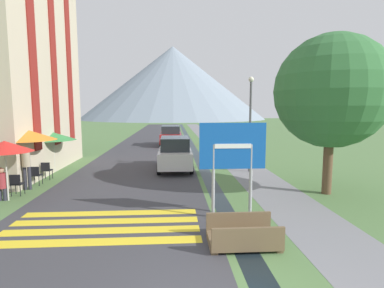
{
  "coord_description": "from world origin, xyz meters",
  "views": [
    {
      "loc": [
        -0.51,
        -4.55,
        3.35
      ],
      "look_at": [
        0.43,
        10.0,
        1.63
      ],
      "focal_mm": 28.0,
      "sensor_mm": 36.0,
      "label": 1
    }
  ],
  "objects_px": {
    "hotel_building": "(1,54)",
    "road_sign": "(233,154)",
    "cafe_umbrella_middle_orange": "(28,135)",
    "cafe_umbrella_rear_green": "(53,136)",
    "cafe_chair_far_left": "(46,169)",
    "parked_car_near": "(175,153)",
    "footbridge": "(243,236)",
    "tree_by_path": "(332,92)",
    "cafe_chair_near_left": "(16,183)",
    "person_seated_far": "(1,182)",
    "streetlamp": "(250,116)",
    "parked_car_far": "(171,136)",
    "cafe_umbrella_front_red": "(5,147)",
    "person_standing_terrace": "(26,165)",
    "cafe_chair_middle": "(36,174)"
  },
  "relations": [
    {
      "from": "hotel_building",
      "to": "road_sign",
      "type": "relative_size",
      "value": 3.92
    },
    {
      "from": "cafe_umbrella_middle_orange",
      "to": "cafe_umbrella_rear_green",
      "type": "xyz_separation_m",
      "value": [
        0.0,
        2.64,
        -0.29
      ]
    },
    {
      "from": "cafe_chair_far_left",
      "to": "parked_car_near",
      "type": "bearing_deg",
      "value": 46.42
    },
    {
      "from": "hotel_building",
      "to": "cafe_umbrella_middle_orange",
      "type": "height_order",
      "value": "hotel_building"
    },
    {
      "from": "footbridge",
      "to": "tree_by_path",
      "type": "distance_m",
      "value": 7.16
    },
    {
      "from": "cafe_umbrella_middle_orange",
      "to": "cafe_umbrella_rear_green",
      "type": "relative_size",
      "value": 1.05
    },
    {
      "from": "tree_by_path",
      "to": "parked_car_near",
      "type": "bearing_deg",
      "value": 139.8
    },
    {
      "from": "hotel_building",
      "to": "cafe_chair_near_left",
      "type": "height_order",
      "value": "hotel_building"
    },
    {
      "from": "hotel_building",
      "to": "footbridge",
      "type": "relative_size",
      "value": 6.76
    },
    {
      "from": "cafe_umbrella_middle_orange",
      "to": "person_seated_far",
      "type": "bearing_deg",
      "value": -89.4
    },
    {
      "from": "cafe_chair_near_left",
      "to": "streetlamp",
      "type": "bearing_deg",
      "value": 49.38
    },
    {
      "from": "streetlamp",
      "to": "cafe_chair_far_left",
      "type": "bearing_deg",
      "value": -172.61
    },
    {
      "from": "cafe_umbrella_rear_green",
      "to": "streetlamp",
      "type": "relative_size",
      "value": 0.46
    },
    {
      "from": "road_sign",
      "to": "parked_car_far",
      "type": "xyz_separation_m",
      "value": [
        -2.0,
        18.25,
        -1.06
      ]
    },
    {
      "from": "road_sign",
      "to": "cafe_chair_far_left",
      "type": "distance_m",
      "value": 9.58
    },
    {
      "from": "cafe_umbrella_rear_green",
      "to": "tree_by_path",
      "type": "bearing_deg",
      "value": -21.36
    },
    {
      "from": "road_sign",
      "to": "streetlamp",
      "type": "height_order",
      "value": "streetlamp"
    },
    {
      "from": "cafe_umbrella_front_red",
      "to": "person_standing_terrace",
      "type": "xyz_separation_m",
      "value": [
        -0.0,
        1.5,
        -0.95
      ]
    },
    {
      "from": "person_standing_terrace",
      "to": "footbridge",
      "type": "bearing_deg",
      "value": -35.9
    },
    {
      "from": "footbridge",
      "to": "person_seated_far",
      "type": "relative_size",
      "value": 1.38
    },
    {
      "from": "road_sign",
      "to": "cafe_umbrella_front_red",
      "type": "height_order",
      "value": "road_sign"
    },
    {
      "from": "cafe_chair_middle",
      "to": "person_standing_terrace",
      "type": "height_order",
      "value": "person_standing_terrace"
    },
    {
      "from": "hotel_building",
      "to": "person_standing_terrace",
      "type": "xyz_separation_m",
      "value": [
        2.83,
        -3.97,
        -5.14
      ]
    },
    {
      "from": "cafe_chair_near_left",
      "to": "cafe_umbrella_rear_green",
      "type": "relative_size",
      "value": 0.37
    },
    {
      "from": "parked_car_far",
      "to": "person_seated_far",
      "type": "distance_m",
      "value": 17.14
    },
    {
      "from": "road_sign",
      "to": "parked_car_near",
      "type": "distance_m",
      "value": 7.65
    },
    {
      "from": "cafe_chair_near_left",
      "to": "cafe_umbrella_rear_green",
      "type": "height_order",
      "value": "cafe_umbrella_rear_green"
    },
    {
      "from": "parked_car_far",
      "to": "person_seated_far",
      "type": "xyz_separation_m",
      "value": [
        -6.06,
        -16.04,
        -0.23
      ]
    },
    {
      "from": "person_seated_far",
      "to": "parked_car_far",
      "type": "bearing_deg",
      "value": 69.3
    },
    {
      "from": "person_standing_terrace",
      "to": "tree_by_path",
      "type": "relative_size",
      "value": 0.29
    },
    {
      "from": "cafe_chair_near_left",
      "to": "streetlamp",
      "type": "height_order",
      "value": "streetlamp"
    },
    {
      "from": "person_seated_far",
      "to": "tree_by_path",
      "type": "distance_m",
      "value": 12.76
    },
    {
      "from": "cafe_umbrella_rear_green",
      "to": "tree_by_path",
      "type": "relative_size",
      "value": 0.37
    },
    {
      "from": "parked_car_near",
      "to": "person_standing_terrace",
      "type": "bearing_deg",
      "value": -149.22
    },
    {
      "from": "cafe_umbrella_middle_orange",
      "to": "footbridge",
      "type": "bearing_deg",
      "value": -38.86
    },
    {
      "from": "footbridge",
      "to": "cafe_chair_near_left",
      "type": "relative_size",
      "value": 2.0
    },
    {
      "from": "hotel_building",
      "to": "tree_by_path",
      "type": "xyz_separation_m",
      "value": [
        14.96,
        -5.34,
        -2.19
      ]
    },
    {
      "from": "cafe_chair_middle",
      "to": "cafe_chair_far_left",
      "type": "bearing_deg",
      "value": 111.92
    },
    {
      "from": "hotel_building",
      "to": "road_sign",
      "type": "bearing_deg",
      "value": -35.7
    },
    {
      "from": "cafe_chair_middle",
      "to": "cafe_chair_far_left",
      "type": "distance_m",
      "value": 1.04
    },
    {
      "from": "road_sign",
      "to": "cafe_umbrella_rear_green",
      "type": "bearing_deg",
      "value": 138.41
    },
    {
      "from": "hotel_building",
      "to": "tree_by_path",
      "type": "distance_m",
      "value": 16.03
    },
    {
      "from": "road_sign",
      "to": "cafe_umbrella_rear_green",
      "type": "xyz_separation_m",
      "value": [
        -8.08,
        7.17,
        -0.05
      ]
    },
    {
      "from": "hotel_building",
      "to": "cafe_chair_near_left",
      "type": "relative_size",
      "value": 13.52
    },
    {
      "from": "road_sign",
      "to": "tree_by_path",
      "type": "bearing_deg",
      "value": 28.75
    },
    {
      "from": "cafe_chair_middle",
      "to": "cafe_umbrella_middle_orange",
      "type": "distance_m",
      "value": 1.72
    },
    {
      "from": "hotel_building",
      "to": "cafe_umbrella_rear_green",
      "type": "relative_size",
      "value": 5.0
    },
    {
      "from": "footbridge",
      "to": "person_seated_far",
      "type": "height_order",
      "value": "person_seated_far"
    },
    {
      "from": "footbridge",
      "to": "cafe_umbrella_front_red",
      "type": "distance_m",
      "value": 8.96
    },
    {
      "from": "person_seated_far",
      "to": "cafe_umbrella_middle_orange",
      "type": "bearing_deg",
      "value": 90.6
    }
  ]
}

